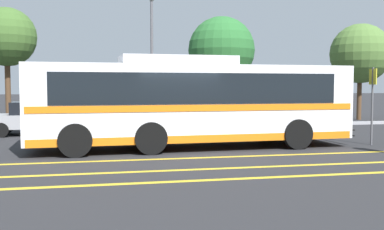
{
  "coord_description": "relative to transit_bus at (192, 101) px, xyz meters",
  "views": [
    {
      "loc": [
        -2.52,
        -14.42,
        2.08
      ],
      "look_at": [
        0.63,
        0.41,
        1.11
      ],
      "focal_mm": 42.0,
      "sensor_mm": 36.0,
      "label": 1
    }
  ],
  "objects": [
    {
      "name": "curb_strip",
      "position": [
        0.01,
        7.25,
        -1.51
      ],
      "size": [
        38.65,
        0.36,
        0.15
      ],
      "primitive_type": "cube",
      "color": "#99999E",
      "rests_on": "ground_plane"
    },
    {
      "name": "ground_plane",
      "position": [
        -0.61,
        -0.41,
        -1.59
      ],
      "size": [
        220.0,
        220.0,
        0.0
      ],
      "primitive_type": "plane",
      "color": "#262628"
    },
    {
      "name": "tree_2",
      "position": [
        3.72,
        9.54,
        2.51
      ],
      "size": [
        3.72,
        3.72,
        5.97
      ],
      "color": "#513823",
      "rests_on": "ground_plane"
    },
    {
      "name": "tree_1",
      "position": [
        12.86,
        10.34,
        2.51
      ],
      "size": [
        3.68,
        3.68,
        5.95
      ],
      "color": "#513823",
      "rests_on": "ground_plane"
    },
    {
      "name": "bus_stop_sign",
      "position": [
        6.43,
        -0.6,
        0.14
      ],
      "size": [
        0.07,
        0.4,
        2.75
      ],
      "rotation": [
        0.0,
        0.0,
        -1.53
      ],
      "color": "#59595E",
      "rests_on": "ground_plane"
    },
    {
      "name": "tree_0",
      "position": [
        -7.66,
        10.03,
        3.02
      ],
      "size": [
        3.03,
        3.03,
        6.15
      ],
      "color": "#513823",
      "rests_on": "ground_plane"
    },
    {
      "name": "lane_strip_2",
      "position": [
        0.01,
        -5.27,
        -1.58
      ],
      "size": [
        30.65,
        0.2,
        0.01
      ],
      "primitive_type": "cube",
      "rotation": [
        0.0,
        0.0,
        1.57
      ],
      "color": "gold",
      "rests_on": "ground_plane"
    },
    {
      "name": "street_lamp",
      "position": [
        -0.35,
        8.24,
        2.79
      ],
      "size": [
        0.4,
        0.4,
        6.82
      ],
      "color": "#59595E",
      "rests_on": "ground_plane"
    },
    {
      "name": "parked_car_2",
      "position": [
        -0.5,
        5.63,
        -0.91
      ],
      "size": [
        4.64,
        1.88,
        1.33
      ],
      "rotation": [
        0.0,
        0.0,
        1.57
      ],
      "color": "maroon",
      "rests_on": "ground_plane"
    },
    {
      "name": "transit_bus",
      "position": [
        0.0,
        0.0,
        0.0
      ],
      "size": [
        11.05,
        3.0,
        3.07
      ],
      "rotation": [
        0.0,
        0.0,
        -1.53
      ],
      "color": "white",
      "rests_on": "ground_plane"
    },
    {
      "name": "parked_car_3",
      "position": [
        5.51,
        5.73,
        -0.91
      ],
      "size": [
        4.49,
        1.93,
        1.32
      ],
      "rotation": [
        0.0,
        0.0,
        -1.53
      ],
      "color": "maroon",
      "rests_on": "ground_plane"
    },
    {
      "name": "parked_car_1",
      "position": [
        -5.81,
        5.51,
        -0.88
      ],
      "size": [
        4.07,
        2.11,
        1.42
      ],
      "rotation": [
        0.0,
        0.0,
        -1.52
      ],
      "color": "#9E9EA3",
      "rests_on": "ground_plane"
    },
    {
      "name": "lane_strip_0",
      "position": [
        0.01,
        -2.2,
        -1.58
      ],
      "size": [
        30.65,
        0.2,
        0.01
      ],
      "primitive_type": "cube",
      "rotation": [
        0.0,
        0.0,
        1.57
      ],
      "color": "gold",
      "rests_on": "ground_plane"
    },
    {
      "name": "lane_strip_1",
      "position": [
        0.01,
        -3.97,
        -1.58
      ],
      "size": [
        30.65,
        0.2,
        0.01
      ],
      "primitive_type": "cube",
      "rotation": [
        0.0,
        0.0,
        1.57
      ],
      "color": "gold",
      "rests_on": "ground_plane"
    }
  ]
}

